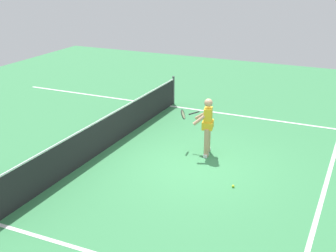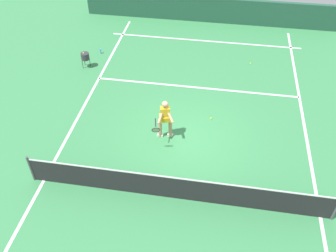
% 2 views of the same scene
% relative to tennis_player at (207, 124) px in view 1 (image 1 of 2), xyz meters
% --- Properties ---
extents(ground_plane, '(25.35, 25.35, 0.00)m').
position_rel_tennis_player_xyz_m(ground_plane, '(-0.77, 0.04, -0.85)').
color(ground_plane, '#38844C').
extents(service_line_marking, '(8.41, 0.10, 0.01)m').
position_rel_tennis_player_xyz_m(service_line_marking, '(-0.77, -3.16, -0.84)').
color(service_line_marking, white).
rests_on(service_line_marking, ground).
extents(sideline_right_marking, '(0.10, 17.50, 0.01)m').
position_rel_tennis_player_xyz_m(sideline_right_marking, '(3.43, 0.04, -0.84)').
color(sideline_right_marking, white).
rests_on(sideline_right_marking, ground).
extents(court_net, '(9.09, 0.08, 1.02)m').
position_rel_tennis_player_xyz_m(court_net, '(-0.77, 2.62, -0.37)').
color(court_net, '#4C4C51').
rests_on(court_net, ground).
extents(tennis_player, '(0.68, 1.05, 1.55)m').
position_rel_tennis_player_xyz_m(tennis_player, '(0.00, 0.00, 0.00)').
color(tennis_player, tan).
rests_on(tennis_player, ground).
extents(tennis_ball_near, '(0.07, 0.07, 0.07)m').
position_rel_tennis_player_xyz_m(tennis_ball_near, '(-1.55, -1.23, -0.81)').
color(tennis_ball_near, '#D1E533').
rests_on(tennis_ball_near, ground).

